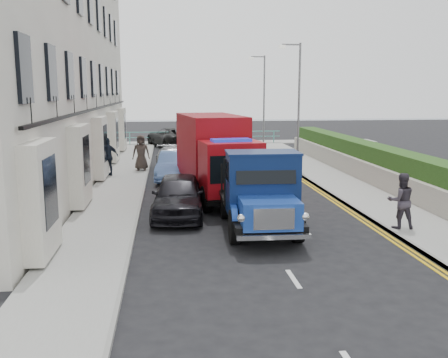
% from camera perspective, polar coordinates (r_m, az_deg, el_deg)
% --- Properties ---
extents(ground, '(120.00, 120.00, 0.00)m').
position_cam_1_polar(ground, '(14.18, 5.92, -8.36)').
color(ground, black).
rests_on(ground, ground).
extents(pavement_west, '(2.40, 38.00, 0.12)m').
position_cam_1_polar(pavement_west, '(22.67, -12.07, -1.35)').
color(pavement_west, gray).
rests_on(pavement_west, ground).
extents(pavement_east, '(2.60, 38.00, 0.12)m').
position_cam_1_polar(pavement_east, '(24.02, 13.70, -0.77)').
color(pavement_east, gray).
rests_on(pavement_east, ground).
extents(promenade, '(30.00, 2.50, 0.12)m').
position_cam_1_polar(promenade, '(42.46, -2.50, 4.14)').
color(promenade, gray).
rests_on(promenade, ground).
extents(sea_plane, '(120.00, 120.00, 0.00)m').
position_cam_1_polar(sea_plane, '(73.32, -4.22, 6.59)').
color(sea_plane, slate).
rests_on(sea_plane, ground).
extents(terrace_west, '(6.31, 30.20, 14.25)m').
position_cam_1_polar(terrace_west, '(27.06, -21.18, 15.16)').
color(terrace_west, silver).
rests_on(terrace_west, ground).
extents(garden_east, '(1.45, 28.00, 1.75)m').
position_cam_1_polar(garden_east, '(24.61, 17.97, 1.26)').
color(garden_east, '#B2AD9E').
rests_on(garden_east, ground).
extents(seafront_railing, '(13.00, 0.08, 1.11)m').
position_cam_1_polar(seafront_railing, '(41.61, -2.43, 4.74)').
color(seafront_railing, '#59B2A5').
rests_on(seafront_railing, ground).
extents(lamp_mid, '(1.23, 0.18, 7.00)m').
position_cam_1_polar(lamp_mid, '(28.05, 8.32, 9.03)').
color(lamp_mid, slate).
rests_on(lamp_mid, ground).
extents(lamp_far, '(1.23, 0.18, 7.00)m').
position_cam_1_polar(lamp_far, '(37.81, 4.42, 9.36)').
color(lamp_far, slate).
rests_on(lamp_far, ground).
extents(bedford_lorry, '(2.32, 5.57, 2.60)m').
position_cam_1_polar(bedford_lorry, '(15.58, 4.27, -2.07)').
color(bedford_lorry, black).
rests_on(bedford_lorry, ground).
extents(red_lorry, '(3.08, 6.79, 3.43)m').
position_cam_1_polar(red_lorry, '(21.03, -1.06, 2.87)').
color(red_lorry, black).
rests_on(red_lorry, ground).
extents(parked_car_front, '(2.11, 4.57, 1.52)m').
position_cam_1_polar(parked_car_front, '(17.97, -5.24, -1.88)').
color(parked_car_front, black).
rests_on(parked_car_front, ground).
extents(parked_car_mid, '(2.03, 4.43, 1.41)m').
position_cam_1_polar(parked_car_mid, '(25.41, -5.65, 1.53)').
color(parked_car_mid, '#618AD1').
rests_on(parked_car_mid, ground).
extents(parked_car_rear, '(2.27, 4.59, 1.28)m').
position_cam_1_polar(parked_car_rear, '(28.40, -5.75, 2.30)').
color(parked_car_rear, '#9A9A9F').
rests_on(parked_car_rear, ground).
extents(seafront_car_left, '(4.44, 6.10, 1.54)m').
position_cam_1_polar(seafront_car_left, '(40.30, -6.08, 4.78)').
color(seafront_car_left, black).
rests_on(seafront_car_left, ground).
extents(seafront_car_right, '(2.28, 4.98, 1.65)m').
position_cam_1_polar(seafront_car_right, '(37.06, -1.14, 4.46)').
color(seafront_car_right, '#A6A7AB').
rests_on(seafront_car_right, ground).
extents(pedestrian_east_far, '(0.93, 0.75, 1.79)m').
position_cam_1_polar(pedestrian_east_far, '(16.83, 19.57, -2.36)').
color(pedestrian_east_far, '#39333E').
rests_on(pedestrian_east_far, pavement_east).
extents(pedestrian_west_near, '(1.23, 1.03, 1.97)m').
position_cam_1_polar(pedestrian_west_near, '(26.32, -13.12, 2.49)').
color(pedestrian_west_near, black).
rests_on(pedestrian_west_near, pavement_west).
extents(pedestrian_west_far, '(0.96, 0.63, 1.95)m').
position_cam_1_polar(pedestrian_west_far, '(27.80, -9.46, 2.99)').
color(pedestrian_west_far, '#362C27').
rests_on(pedestrian_west_far, pavement_west).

